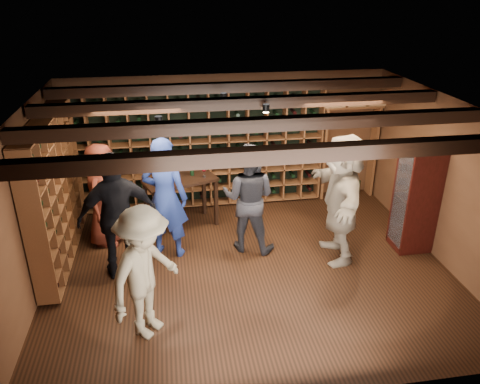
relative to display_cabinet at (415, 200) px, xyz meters
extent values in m
plane|color=#32190E|center=(-2.71, -0.20, -0.86)|extent=(6.00, 6.00, 0.00)
plane|color=brown|center=(-2.71, 2.30, 0.39)|extent=(6.00, 0.00, 6.00)
plane|color=brown|center=(-2.71, -2.70, 0.39)|extent=(6.00, 0.00, 6.00)
plane|color=brown|center=(-5.71, -0.20, 0.39)|extent=(0.00, 5.00, 5.00)
plane|color=brown|center=(0.29, -0.20, 0.39)|extent=(0.00, 5.00, 5.00)
plane|color=black|center=(-2.71, -0.20, 1.64)|extent=(6.00, 6.00, 0.00)
cube|color=black|center=(-2.71, -1.80, 1.56)|extent=(5.90, 0.18, 0.16)
cube|color=black|center=(-2.71, -0.70, 1.56)|extent=(5.90, 0.18, 0.16)
cube|color=black|center=(-2.71, 0.40, 1.56)|extent=(5.90, 0.18, 0.16)
cube|color=black|center=(-2.71, 1.50, 1.56)|extent=(5.90, 0.18, 0.16)
cylinder|color=black|center=(-3.91, -0.20, 1.53)|extent=(0.10, 0.10, 0.10)
cylinder|color=black|center=(-2.41, 0.20, 1.53)|extent=(0.10, 0.10, 0.10)
cylinder|color=black|center=(-1.31, -0.50, 1.53)|extent=(0.10, 0.10, 0.10)
cylinder|color=black|center=(-2.91, 1.00, 1.53)|extent=(0.10, 0.10, 0.10)
cube|color=brown|center=(-3.24, 2.13, 0.29)|extent=(4.65, 0.30, 2.20)
cube|color=black|center=(-3.24, 2.13, 0.29)|extent=(4.56, 0.02, 2.16)
cube|color=brown|center=(-5.54, 0.62, 0.29)|extent=(0.30, 2.65, 2.20)
cube|color=black|center=(-5.54, 0.62, 0.29)|extent=(0.29, 0.02, 2.16)
cube|color=brown|center=(-0.31, 2.12, 0.99)|extent=(1.15, 0.32, 0.04)
cube|color=brown|center=(0.21, 2.12, 0.07)|extent=(0.05, 0.28, 1.85)
cube|color=brown|center=(-0.83, 2.12, 0.07)|extent=(0.05, 0.28, 1.85)
cube|color=tan|center=(-0.71, 2.12, 1.11)|extent=(0.40, 0.30, 0.20)
cube|color=tan|center=(-0.26, 2.12, 1.11)|extent=(0.40, 0.30, 0.20)
cube|color=tan|center=(0.09, 2.12, 1.11)|extent=(0.40, 0.30, 0.20)
cube|color=#380E0B|center=(0.01, 0.00, -0.81)|extent=(0.55, 0.50, 0.10)
cube|color=#380E0B|center=(0.01, 0.00, 0.04)|extent=(0.55, 0.50, 1.70)
cube|color=white|center=(-0.25, 0.00, 0.04)|extent=(0.01, 0.46, 1.60)
cube|color=#380E0B|center=(0.01, 0.00, 0.04)|extent=(0.50, 0.44, 0.02)
sphere|color=#59260C|center=(-0.01, 0.00, 0.14)|extent=(0.18, 0.18, 0.18)
imported|color=navy|center=(-3.92, 0.44, 0.12)|extent=(0.83, 0.68, 1.96)
imported|color=black|center=(-2.62, 0.40, 0.04)|extent=(1.08, 0.98, 1.80)
imported|color=maroon|center=(-4.91, 0.97, 0.01)|extent=(0.79, 0.98, 1.73)
imported|color=black|center=(-4.59, -0.04, 0.11)|extent=(1.21, 0.72, 1.93)
imported|color=#82745A|center=(-4.19, -1.39, 0.01)|extent=(1.19, 1.28, 1.73)
imported|color=tan|center=(-1.27, -0.06, 0.16)|extent=(0.79, 1.93, 2.03)
cube|color=black|center=(-3.66, 1.31, 0.04)|extent=(1.35, 0.99, 0.05)
cube|color=black|center=(-4.09, 0.88, -0.42)|extent=(0.08, 0.08, 0.87)
cube|color=black|center=(-3.05, 1.26, -0.42)|extent=(0.08, 0.08, 0.87)
cube|color=black|center=(-4.27, 1.36, -0.42)|extent=(0.08, 0.08, 0.87)
cube|color=black|center=(-3.22, 1.74, -0.42)|extent=(0.08, 0.08, 0.87)
cylinder|color=black|center=(-3.96, 1.26, 0.20)|extent=(0.07, 0.07, 0.28)
cylinder|color=black|center=(-3.72, 1.34, 0.20)|extent=(0.07, 0.07, 0.28)
cylinder|color=black|center=(-3.44, 1.45, 0.20)|extent=(0.07, 0.07, 0.28)
camera|label=1|loc=(-3.81, -6.16, 3.19)|focal=35.00mm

